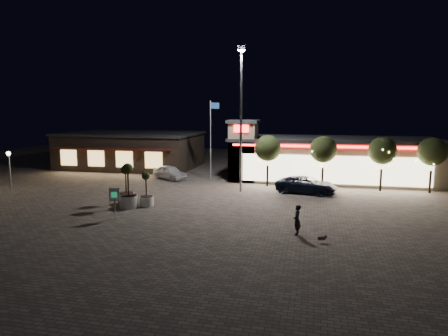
% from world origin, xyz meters
% --- Properties ---
extents(ground, '(90.00, 90.00, 0.00)m').
position_xyz_m(ground, '(0.00, 0.00, 0.00)').
color(ground, '#72675C').
rests_on(ground, ground).
extents(retail_building, '(20.40, 8.40, 6.10)m').
position_xyz_m(retail_building, '(9.51, 15.82, 2.21)').
color(retail_building, tan).
rests_on(retail_building, ground).
extents(restaurant_building, '(16.40, 11.00, 4.30)m').
position_xyz_m(restaurant_building, '(-14.00, 19.97, 2.16)').
color(restaurant_building, '#382D23').
rests_on(restaurant_building, ground).
extents(floodlight_pole, '(0.60, 0.40, 12.38)m').
position_xyz_m(floodlight_pole, '(2.00, 8.00, 7.02)').
color(floodlight_pole, gray).
rests_on(floodlight_pole, ground).
extents(flagpole, '(0.95, 0.10, 8.00)m').
position_xyz_m(flagpole, '(-1.90, 13.00, 4.74)').
color(flagpole, white).
rests_on(flagpole, ground).
extents(lamp_post_west, '(0.36, 0.36, 3.48)m').
position_xyz_m(lamp_post_west, '(-18.00, 4.00, 2.46)').
color(lamp_post_west, gray).
rests_on(lamp_post_west, ground).
extents(string_tree_a, '(2.42, 2.42, 4.79)m').
position_xyz_m(string_tree_a, '(4.00, 11.00, 3.56)').
color(string_tree_a, '#332319').
rests_on(string_tree_a, ground).
extents(string_tree_b, '(2.42, 2.42, 4.79)m').
position_xyz_m(string_tree_b, '(9.00, 11.00, 3.56)').
color(string_tree_b, '#332319').
rests_on(string_tree_b, ground).
extents(string_tree_c, '(2.42, 2.42, 4.79)m').
position_xyz_m(string_tree_c, '(14.00, 11.00, 3.56)').
color(string_tree_c, '#332319').
rests_on(string_tree_c, ground).
extents(string_tree_d, '(2.42, 2.42, 4.79)m').
position_xyz_m(string_tree_d, '(18.00, 11.00, 3.56)').
color(string_tree_d, '#332319').
rests_on(string_tree_d, ground).
extents(pickup_truck, '(5.57, 3.39, 1.45)m').
position_xyz_m(pickup_truck, '(7.63, 8.56, 0.72)').
color(pickup_truck, black).
rests_on(pickup_truck, ground).
extents(white_sedan, '(4.46, 3.67, 1.43)m').
position_xyz_m(white_sedan, '(-6.22, 12.53, 0.72)').
color(white_sedan, white).
rests_on(white_sedan, ground).
extents(pedestrian, '(0.45, 0.66, 1.75)m').
position_xyz_m(pedestrian, '(7.34, -3.30, 0.87)').
color(pedestrian, black).
rests_on(pedestrian, ground).
extents(dog, '(0.51, 0.34, 0.28)m').
position_xyz_m(dog, '(8.78, -4.34, 0.27)').
color(dog, '#59514C').
rests_on(dog, ground).
extents(planter_left, '(1.21, 1.21, 2.98)m').
position_xyz_m(planter_left, '(-5.68, 1.61, 0.92)').
color(planter_left, silver).
rests_on(planter_left, ground).
extents(planter_mid, '(1.33, 1.33, 3.28)m').
position_xyz_m(planter_mid, '(-4.96, 0.52, 1.01)').
color(planter_mid, silver).
rests_on(planter_mid, ground).
extents(planter_right, '(1.06, 1.06, 2.60)m').
position_xyz_m(planter_right, '(-3.89, 1.25, 0.80)').
color(planter_right, silver).
rests_on(planter_right, ground).
extents(valet_sign, '(0.67, 0.27, 2.07)m').
position_xyz_m(valet_sign, '(-4.44, -2.54, 1.45)').
color(valet_sign, gray).
rests_on(valet_sign, ground).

